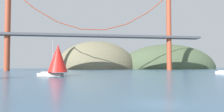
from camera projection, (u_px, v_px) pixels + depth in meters
The scene contains 5 objects.
ground_plane at pixel (161, 104), 16.65m from camera, with size 360.00×360.00×0.00m, color #385670.
headland_right at pixel (168, 69), 159.00m from camera, with size 76.17×44.00×37.57m, color #425138.
headland_center at pixel (96, 69), 150.75m from camera, with size 58.89×44.00×40.47m, color #6B664C.
suspension_bridge at pixel (93, 33), 111.34m from camera, with size 122.77×6.00×43.50m.
sailboat_red_spinnaker at pixel (57, 59), 56.18m from camera, with size 9.27×7.07×10.04m.
Camera 1 is at (-6.41, -16.02, 3.17)m, focal length 33.08 mm.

